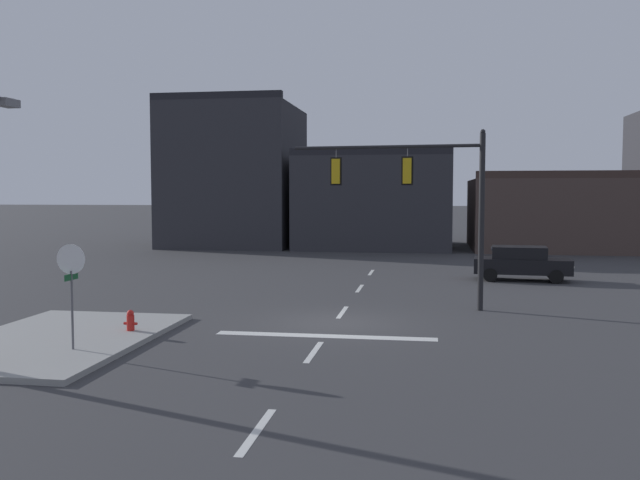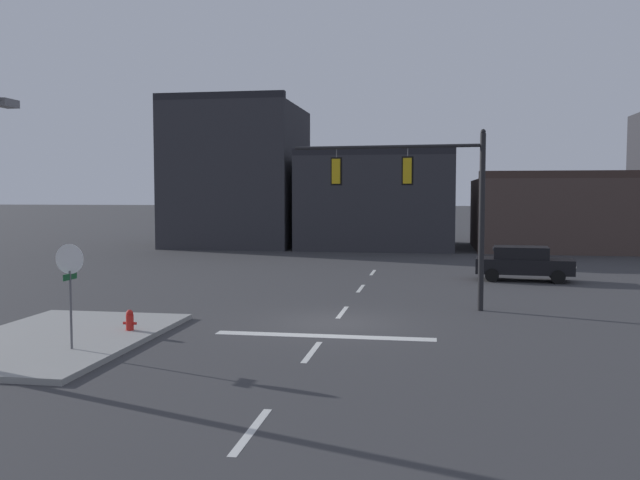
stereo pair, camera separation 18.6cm
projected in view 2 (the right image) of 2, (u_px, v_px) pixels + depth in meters
The scene contains 9 objects.
ground_plane at pixel (334, 323), 21.73m from camera, with size 400.00×400.00×0.00m, color #353538.
sidewalk_near_corner at pixel (55, 339), 18.96m from camera, with size 5.00×8.00×0.15m, color gray.
stop_bar_paint at pixel (324, 336), 19.76m from camera, with size 6.40×0.50×0.01m, color silver.
lane_centreline at pixel (342, 312), 23.70m from camera, with size 0.16×26.40×0.01m.
signal_mast_near_side at pixel (424, 189), 24.26m from camera, with size 6.82×0.77×6.32m.
stop_sign at pixel (70, 271), 17.37m from camera, with size 0.76×0.64×2.83m.
car_lot_nearside at pixel (523, 263), 32.15m from camera, with size 4.57×2.22×1.61m.
fire_hydrant at pixel (130, 324), 19.85m from camera, with size 0.40×0.30×0.75m.
building_row at pixel (473, 189), 51.43m from camera, with size 44.70×12.91×11.25m.
Camera 2 is at (3.08, -21.28, 4.12)m, focal length 38.56 mm.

